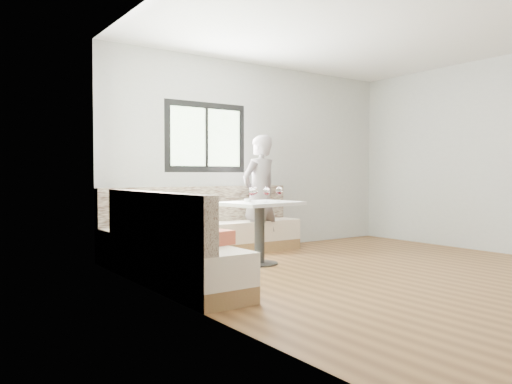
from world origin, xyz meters
TOP-DOWN VIEW (x-y plane):
  - room at (-0.08, 0.08)m, footprint 5.01×5.01m
  - banquette at (-1.59, 1.62)m, footprint 2.90×2.80m
  - table at (-0.83, 1.28)m, footprint 1.05×0.88m
  - person at (-0.26, 2.07)m, footprint 0.68×0.50m
  - olive_ramekin at (-0.93, 1.39)m, footprint 0.09×0.09m
  - wine_glass_a at (-1.06, 1.10)m, footprint 0.08×0.08m
  - wine_glass_b at (-0.85, 1.10)m, footprint 0.08×0.08m
  - wine_glass_c at (-0.61, 1.17)m, footprint 0.08×0.08m
  - wine_glass_d at (-0.82, 1.40)m, footprint 0.08×0.08m

SIDE VIEW (x-z plane):
  - banquette at x=-1.59m, z-range -0.14..0.81m
  - table at x=-0.83m, z-range 0.19..0.97m
  - olive_ramekin at x=-0.93m, z-range 0.78..0.82m
  - person at x=-0.26m, z-range 0.00..1.68m
  - wine_glass_a at x=-1.06m, z-range 0.82..1.01m
  - wine_glass_b at x=-0.85m, z-range 0.82..1.01m
  - wine_glass_c at x=-0.61m, z-range 0.82..1.01m
  - wine_glass_d at x=-0.82m, z-range 0.82..1.01m
  - room at x=-0.08m, z-range 0.01..2.82m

